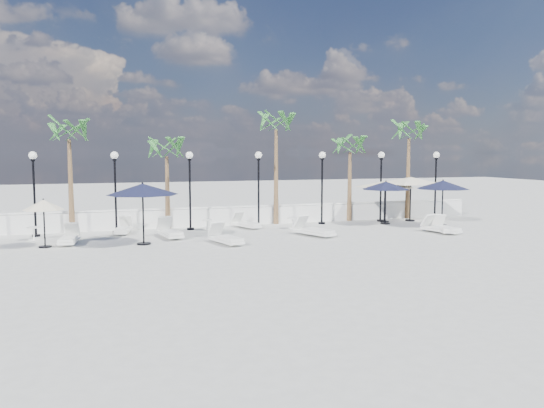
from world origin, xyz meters
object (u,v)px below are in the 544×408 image
object	(u,v)px
lounger_6	(314,230)
lounger_7	(441,228)
lounger_3	(226,238)
parasol_navy_right	(443,185)
parasol_navy_mid	(386,186)
parasol_cream_small	(43,206)
lounger_1	(124,229)
lounger_2	(170,232)
lounger_5	(443,228)
lounger_0	(69,238)
parasol_cream_sq_b	(385,181)
parasol_navy_left	(143,190)
lounger_4	(246,223)
parasol_cream_sq_a	(411,177)

from	to	relation	value
lounger_6	lounger_7	xyz separation A→B (m)	(6.05, -0.99, -0.02)
lounger_3	parasol_navy_right	bearing A→B (deg)	-6.92
parasol_navy_mid	parasol_cream_small	bearing A→B (deg)	-172.82
lounger_1	lounger_7	xyz separation A→B (m)	(14.28, -4.40, 0.01)
lounger_2	lounger_5	world-z (taller)	lounger_2
lounger_0	lounger_3	bearing A→B (deg)	-11.42
lounger_0	lounger_6	size ratio (longest dim) A/B	0.90
parasol_navy_right	parasol_cream_sq_b	bearing A→B (deg)	133.49
parasol_cream_small	lounger_6	bearing A→B (deg)	-2.98
parasol_navy_left	parasol_navy_right	world-z (taller)	parasol_navy_left
lounger_4	lounger_7	xyz separation A→B (m)	(8.32, -4.40, 0.01)
lounger_1	parasol_navy_left	bearing A→B (deg)	-66.34
lounger_3	parasol_cream_sq_b	world-z (taller)	parasol_cream_sq_b
parasol_cream_sq_b	lounger_4	bearing A→B (deg)	179.86
parasol_navy_left	parasol_cream_sq_b	xyz separation A→B (m)	(13.09, 3.31, -0.05)
lounger_5	lounger_4	bearing A→B (deg)	169.98
lounger_4	parasol_cream_sq_b	size ratio (longest dim) A/B	0.40
parasol_cream_small	lounger_7	bearing A→B (deg)	-5.18
lounger_5	parasol_navy_left	distance (m)	13.98
lounger_3	parasol_cream_small	distance (m)	7.35
lounger_5	lounger_6	size ratio (longest dim) A/B	0.89
parasol_navy_mid	parasol_navy_right	bearing A→B (deg)	-31.56
lounger_7	parasol_navy_left	xyz separation A→B (m)	(-13.60, 1.07, 2.03)
lounger_6	parasol_cream_sq_a	bearing A→B (deg)	1.15
lounger_1	parasol_cream_sq_b	world-z (taller)	parasol_cream_sq_b
lounger_5	parasol_navy_left	world-z (taller)	parasol_navy_left
lounger_7	parasol_navy_mid	world-z (taller)	parasol_navy_mid
lounger_2	lounger_5	xyz separation A→B (m)	(12.56, -2.44, -0.03)
parasol_navy_right	parasol_cream_sq_a	xyz separation A→B (m)	(-0.49, 2.22, 0.31)
lounger_5	lounger_6	world-z (taller)	lounger_6
parasol_navy_mid	parasol_cream_small	size ratio (longest dim) A/B	1.31
lounger_3	lounger_1	bearing A→B (deg)	116.20
parasol_navy_right	lounger_2	bearing A→B (deg)	178.53
lounger_0	lounger_1	distance (m)	3.19
lounger_4	parasol_navy_left	bearing A→B (deg)	-170.43
lounger_0	parasol_cream_sq_a	bearing A→B (deg)	13.79
lounger_6	parasol_cream_small	distance (m)	11.47
parasol_cream_sq_a	lounger_1	bearing A→B (deg)	179.93
lounger_0	lounger_1	size ratio (longest dim) A/B	1.02
lounger_4	parasol_navy_right	distance (m)	10.35
lounger_2	parasol_navy_right	xyz separation A→B (m)	(13.96, -0.36, 1.85)
parasol_navy_mid	parasol_cream_sq_a	world-z (taller)	parasol_cream_sq_a
lounger_4	parasol_cream_sq_a	size ratio (longest dim) A/B	0.36
parasol_navy_right	parasol_cream_sq_a	distance (m)	2.30
lounger_7	parasol_cream_sq_b	xyz separation A→B (m)	(-0.51, 4.38, 1.98)
lounger_2	lounger_3	bearing A→B (deg)	-59.68
parasol_cream_sq_b	lounger_3	bearing A→B (deg)	-156.70
lounger_3	parasol_cream_sq_b	distance (m)	10.89
lounger_1	parasol_navy_left	distance (m)	3.96
lounger_0	parasol_cream_small	bearing A→B (deg)	-140.18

